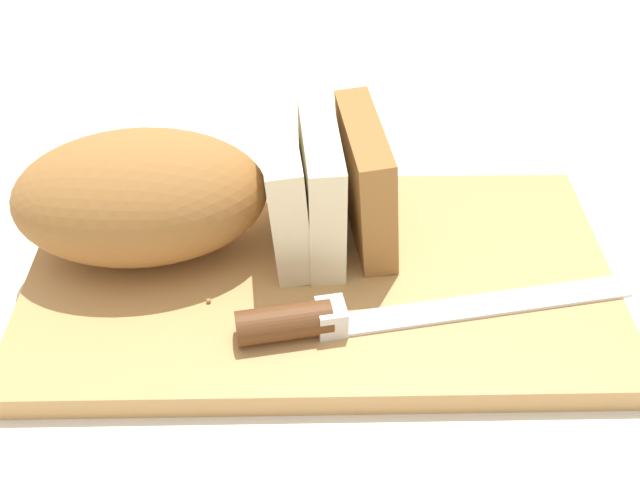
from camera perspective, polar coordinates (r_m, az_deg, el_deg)
The scene contains 6 objects.
ground_plane at distance 0.59m, azimuth 0.00°, elevation -3.61°, with size 3.00×3.00×0.00m, color silver.
cutting_board at distance 0.59m, azimuth 0.00°, elevation -2.93°, with size 0.45×0.24×0.02m, color tan.
bread_loaf at distance 0.58m, azimuth -9.35°, elevation 3.45°, with size 0.30×0.15×0.10m.
bread_knife at distance 0.53m, azimuth 1.29°, elevation -5.88°, with size 0.29×0.08×0.02m.
crumb_near_knife at distance 0.56m, azimuth -8.39°, elevation -4.55°, with size 0.00×0.00×0.00m, color #A8753D.
crumb_near_loaf at distance 0.61m, azimuth -7.38°, elevation 0.05°, with size 0.01×0.01×0.01m, color #A8753D.
Camera 1 is at (0.01, -0.43, 0.41)m, focal length 42.51 mm.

